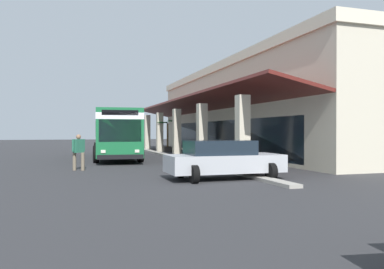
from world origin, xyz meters
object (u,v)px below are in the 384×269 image
(pedestrian, at_px, (79,150))
(parked_sedan_silver, at_px, (223,159))
(transit_bus, at_px, (116,131))
(potted_palm, at_px, (168,143))

(pedestrian, bearing_deg, parked_sedan_silver, 45.99)
(transit_bus, relative_size, parked_sedan_silver, 2.58)
(pedestrian, bearing_deg, potted_palm, 151.81)
(parked_sedan_silver, distance_m, potted_palm, 19.93)
(transit_bus, relative_size, pedestrian, 6.78)
(parked_sedan_silver, relative_size, pedestrian, 2.63)
(parked_sedan_silver, xyz_separation_m, potted_palm, (-19.75, 2.71, 0.01))
(transit_bus, distance_m, parked_sedan_silver, 13.06)
(transit_bus, xyz_separation_m, parked_sedan_silver, (12.75, 2.63, -1.10))
(transit_bus, relative_size, potted_palm, 3.99)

